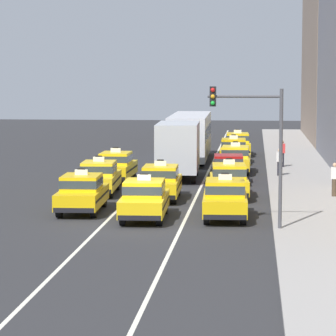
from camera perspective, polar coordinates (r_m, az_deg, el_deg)
name	(u,v)px	position (r m, az deg, el deg)	size (l,w,h in m)	color
ground_plane	(142,225)	(36.02, -1.64, -3.67)	(160.00, 160.00, 0.00)	#2B2B2D
lane_stripe_left_center	(157,171)	(55.89, -0.70, -0.18)	(0.14, 80.00, 0.01)	silver
lane_stripe_center_right	(208,171)	(55.63, 2.58, -0.22)	(0.14, 80.00, 0.01)	silver
sidewalk_curb	(304,181)	(50.66, 8.62, -0.82)	(4.00, 90.00, 0.15)	#9E9993
taxi_left_nearest	(82,192)	(39.45, -5.50, -1.55)	(1.96, 4.61, 1.96)	black
taxi_left_second	(99,177)	(45.27, -4.40, -0.56)	(2.02, 4.64, 1.96)	black
taxi_left_third	(116,166)	(50.44, -3.32, 0.13)	(1.86, 4.58, 1.96)	black
taxi_center_nearest	(144,199)	(37.33, -1.51, -1.96)	(1.95, 4.61, 1.96)	black
taxi_center_second	(161,182)	(43.12, -0.48, -0.87)	(1.93, 4.60, 1.96)	black
box_truck_center_third	(179,148)	(51.62, 0.69, 1.28)	(2.46, 7.03, 3.27)	black
bus_center_fourth	(190,135)	(62.15, 1.41, 2.13)	(2.69, 11.24, 3.22)	black
taxi_right_nearest	(225,198)	(37.56, 3.65, -1.92)	(1.95, 4.61, 1.96)	black
taxi_right_second	(229,180)	(43.92, 3.89, -0.76)	(2.08, 4.66, 1.96)	black
sedan_right_third	(228,168)	(49.72, 3.86, 0.00)	(1.94, 4.37, 1.58)	black
taxi_right_fourth	(235,159)	(54.67, 4.31, 0.58)	(1.85, 4.57, 1.96)	black
taxi_right_fifth	(234,150)	(60.82, 4.19, 1.14)	(1.88, 4.59, 1.96)	black
taxi_right_sixth	(237,143)	(66.60, 4.44, 1.56)	(2.01, 4.63, 1.96)	black
pedestrian_near_crosswalk	(282,153)	(57.19, 7.28, 0.92)	(0.36, 0.24, 1.69)	#23232D
pedestrian_mid_block	(279,162)	(52.37, 7.10, 0.39)	(0.36, 0.24, 1.59)	#23232D
pedestrian_by_storefront	(334,179)	(44.01, 10.54, -0.71)	(0.36, 0.24, 1.63)	#473828
traffic_light_pole	(256,133)	(34.31, 5.59, 2.25)	(2.87, 0.33, 5.58)	#47474C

